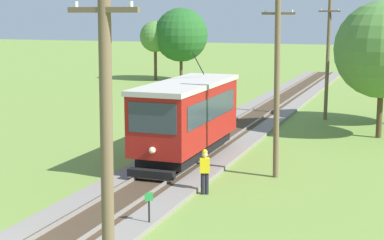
# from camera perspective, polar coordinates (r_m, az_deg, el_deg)

# --- Properties ---
(red_tram) EXTENTS (2.60, 8.54, 4.79)m
(red_tram) POSITION_cam_1_polar(r_m,az_deg,el_deg) (28.35, -0.48, 0.31)
(red_tram) COLOR maroon
(red_tram) RESTS_ON rail_right
(utility_pole_foreground) EXTENTS (1.40, 0.37, 7.92)m
(utility_pole_foreground) POSITION_cam_1_polar(r_m,az_deg,el_deg) (11.55, -7.93, -4.47)
(utility_pole_foreground) COLOR brown
(utility_pole_foreground) RESTS_ON ground
(utility_pole_near_tram) EXTENTS (1.40, 0.58, 7.87)m
(utility_pole_near_tram) POSITION_cam_1_polar(r_m,az_deg,el_deg) (25.63, 7.93, 3.34)
(utility_pole_near_tram) COLOR brown
(utility_pole_near_tram) RESTS_ON ground
(utility_pole_mid) EXTENTS (1.40, 0.64, 8.05)m
(utility_pole_mid) POSITION_cam_1_polar(r_m,az_deg,el_deg) (41.13, 12.55, 5.76)
(utility_pole_mid) COLOR brown
(utility_pole_mid) RESTS_ON ground
(trackside_signal_marker) EXTENTS (0.21, 0.21, 1.18)m
(trackside_signal_marker) POSITION_cam_1_polar(r_m,az_deg,el_deg) (20.14, -4.03, -8.18)
(trackside_signal_marker) COLOR black
(trackside_signal_marker) RESTS_ON ground
(track_worker) EXTENTS (0.44, 0.35, 1.78)m
(track_worker) POSITION_cam_1_polar(r_m,az_deg,el_deg) (23.62, 1.20, -4.64)
(track_worker) COLOR black
(track_worker) RESTS_ON ground
(tree_left_near) EXTENTS (5.40, 5.40, 7.65)m
(tree_left_near) POSITION_cam_1_polar(r_m,az_deg,el_deg) (35.53, 17.38, 6.27)
(tree_left_near) COLOR #4C3823
(tree_left_near) RESTS_ON ground
(tree_right_near) EXTENTS (5.58, 5.58, 7.55)m
(tree_right_near) POSITION_cam_1_polar(r_m,az_deg,el_deg) (64.05, -1.03, 7.94)
(tree_right_near) COLOR #4C3823
(tree_right_near) RESTS_ON ground
(tree_left_far) EXTENTS (3.23, 3.23, 6.20)m
(tree_left_far) POSITION_cam_1_polar(r_m,az_deg,el_deg) (64.30, -3.45, 7.76)
(tree_left_far) COLOR #4C3823
(tree_left_far) RESTS_ON ground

